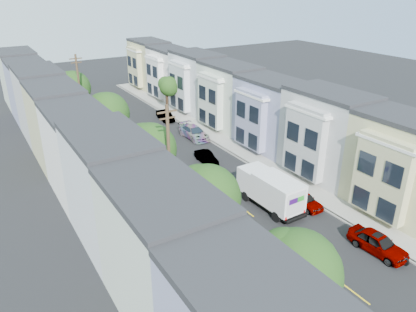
# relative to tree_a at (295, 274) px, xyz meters

# --- Properties ---
(ground) EXTENTS (160.00, 160.00, 0.00)m
(ground) POSITION_rel_tree_a_xyz_m (6.30, 12.58, -4.80)
(ground) COLOR black
(ground) RESTS_ON ground
(road_slab) EXTENTS (12.00, 70.00, 0.02)m
(road_slab) POSITION_rel_tree_a_xyz_m (6.30, 27.58, -4.79)
(road_slab) COLOR black
(road_slab) RESTS_ON ground
(curb_left) EXTENTS (0.30, 70.00, 0.15)m
(curb_left) POSITION_rel_tree_a_xyz_m (0.25, 27.58, -4.73)
(curb_left) COLOR gray
(curb_left) RESTS_ON ground
(curb_right) EXTENTS (0.30, 70.00, 0.15)m
(curb_right) POSITION_rel_tree_a_xyz_m (12.35, 27.58, -4.73)
(curb_right) COLOR gray
(curb_right) RESTS_ON ground
(sidewalk_left) EXTENTS (2.60, 70.00, 0.15)m
(sidewalk_left) POSITION_rel_tree_a_xyz_m (-1.05, 27.58, -4.73)
(sidewalk_left) COLOR gray
(sidewalk_left) RESTS_ON ground
(sidewalk_right) EXTENTS (2.60, 70.00, 0.15)m
(sidewalk_right) POSITION_rel_tree_a_xyz_m (13.65, 27.58, -4.73)
(sidewalk_right) COLOR gray
(sidewalk_right) RESTS_ON ground
(centerline) EXTENTS (0.12, 70.00, 0.01)m
(centerline) POSITION_rel_tree_a_xyz_m (6.30, 27.58, -4.80)
(centerline) COLOR gold
(centerline) RESTS_ON ground
(townhouse_row_left) EXTENTS (5.00, 70.00, 8.50)m
(townhouse_row_left) POSITION_rel_tree_a_xyz_m (-4.85, 27.58, -4.80)
(townhouse_row_left) COLOR #8C8EB1
(townhouse_row_left) RESTS_ON ground
(townhouse_row_right) EXTENTS (5.00, 70.00, 8.50)m
(townhouse_row_right) POSITION_rel_tree_a_xyz_m (17.45, 27.58, -4.80)
(townhouse_row_right) COLOR #8C8EB1
(townhouse_row_right) RESTS_ON ground
(tree_a) EXTENTS (4.70, 4.70, 7.17)m
(tree_a) POSITION_rel_tree_a_xyz_m (0.00, 0.00, 0.00)
(tree_a) COLOR black
(tree_a) RESTS_ON ground
(tree_b) EXTENTS (4.70, 4.70, 7.30)m
(tree_b) POSITION_rel_tree_a_xyz_m (-0.00, 8.92, 0.13)
(tree_b) COLOR black
(tree_b) RESTS_ON ground
(tree_c) EXTENTS (4.70, 4.70, 7.47)m
(tree_c) POSITION_rel_tree_a_xyz_m (-0.00, 18.55, 0.30)
(tree_c) COLOR black
(tree_c) RESTS_ON ground
(tree_d) EXTENTS (4.70, 4.70, 7.66)m
(tree_d) POSITION_rel_tree_a_xyz_m (-0.00, 29.76, 0.48)
(tree_d) COLOR black
(tree_d) RESTS_ON ground
(tree_e) EXTENTS (4.70, 4.70, 7.37)m
(tree_e) POSITION_rel_tree_a_xyz_m (-0.00, 44.41, 0.20)
(tree_e) COLOR black
(tree_e) RESTS_ON ground
(tree_far_r) EXTENTS (2.96, 2.96, 5.60)m
(tree_far_r) POSITION_rel_tree_a_xyz_m (13.20, 41.72, -0.74)
(tree_far_r) COLOR black
(tree_far_r) RESTS_ON ground
(utility_pole_near) EXTENTS (1.60, 0.26, 10.00)m
(utility_pole_near) POSITION_rel_tree_a_xyz_m (0.00, 14.58, 0.35)
(utility_pole_near) COLOR #42301E
(utility_pole_near) RESTS_ON ground
(utility_pole_far) EXTENTS (1.60, 0.26, 10.00)m
(utility_pole_far) POSITION_rel_tree_a_xyz_m (0.00, 40.58, 0.35)
(utility_pole_far) COLOR #42301E
(utility_pole_far) RESTS_ON ground
(fedex_truck) EXTENTS (2.53, 6.56, 3.15)m
(fedex_truck) POSITION_rel_tree_a_xyz_m (8.52, 12.12, -3.04)
(fedex_truck) COLOR silver
(fedex_truck) RESTS_ON ground
(lead_sedan) EXTENTS (1.55, 3.76, 1.23)m
(lead_sedan) POSITION_rel_tree_a_xyz_m (8.61, 23.18, -4.19)
(lead_sedan) COLOR black
(lead_sedan) RESTS_ON ground
(parked_left_b) EXTENTS (1.73, 4.26, 1.39)m
(parked_left_b) POSITION_rel_tree_a_xyz_m (1.40, 2.92, -4.10)
(parked_left_b) COLOR black
(parked_left_b) RESTS_ON ground
(parked_left_c) EXTENTS (1.99, 4.46, 1.41)m
(parked_left_c) POSITION_rel_tree_a_xyz_m (1.40, 12.99, -4.10)
(parked_left_c) COLOR gray
(parked_left_c) RESTS_ON ground
(parked_left_d) EXTENTS (2.46, 4.81, 1.30)m
(parked_left_d) POSITION_rel_tree_a_xyz_m (1.40, 23.75, -4.15)
(parked_left_d) COLOR #63090B
(parked_left_d) RESTS_ON ground
(parked_right_a) EXTENTS (2.09, 4.85, 1.54)m
(parked_right_a) POSITION_rel_tree_a_xyz_m (11.20, 2.83, -4.03)
(parked_right_a) COLOR #313437
(parked_right_a) RESTS_ON ground
(parked_right_b) EXTENTS (1.61, 4.14, 1.34)m
(parked_right_b) POSITION_rel_tree_a_xyz_m (11.20, 10.62, -4.13)
(parked_right_b) COLOR white
(parked_right_b) RESTS_ON ground
(parked_right_c) EXTENTS (2.23, 5.16, 1.54)m
(parked_right_c) POSITION_rel_tree_a_xyz_m (11.20, 30.54, -4.03)
(parked_right_c) COLOR black
(parked_right_c) RESTS_ON ground
(parked_right_d) EXTENTS (1.85, 4.24, 1.37)m
(parked_right_d) POSITION_rel_tree_a_xyz_m (11.20, 38.95, -4.11)
(parked_right_d) COLOR black
(parked_right_d) RESTS_ON ground
(motorcycle) EXTENTS (0.30, 2.17, 0.86)m
(motorcycle) POSITION_rel_tree_a_xyz_m (11.60, 1.58, -4.35)
(motorcycle) COLOR black
(motorcycle) RESTS_ON ground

